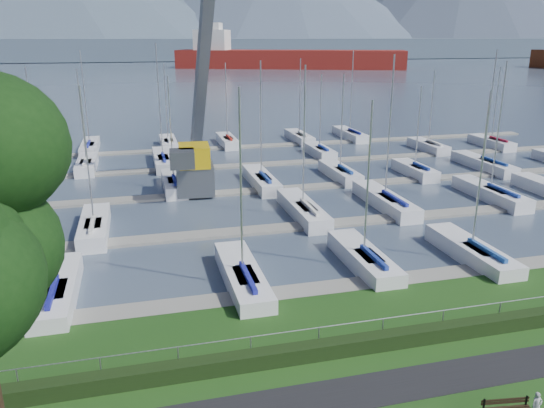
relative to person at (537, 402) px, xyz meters
name	(u,v)px	position (x,y,z in m)	size (l,w,h in m)	color
path	(368,390)	(-5.33, 2.73, -0.51)	(160.00, 2.00, 0.04)	black
water	(148,65)	(-5.33, 265.73, -0.92)	(800.00, 540.00, 0.20)	#465467
hedge	(344,347)	(-5.33, 5.33, -0.17)	(80.00, 0.70, 0.70)	black
fence	(341,324)	(-5.33, 5.73, 0.68)	(0.04, 0.04, 80.00)	gray
foothill	(144,49)	(-5.33, 335.73, 5.48)	(900.00, 80.00, 12.00)	#475668
docks	(233,193)	(-5.33, 31.73, -0.74)	(90.00, 41.60, 0.25)	slate
person	(537,402)	(0.00, 0.00, 0.00)	(0.38, 0.25, 1.04)	#AAA9B0
crane	(197,130)	(-8.17, 33.25, 4.81)	(5.15, 13.30, 22.35)	slate
cargo_ship_mid	(280,59)	(50.39, 220.53, 3.02)	(98.91, 53.37, 21.50)	maroon
sailboat_fleet	(185,128)	(-9.07, 34.62, 4.79)	(75.82, 50.07, 13.03)	maroon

